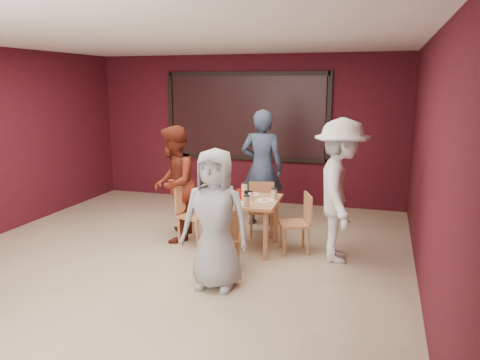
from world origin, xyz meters
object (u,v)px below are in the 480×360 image
(diner_left, at_px, (174,184))
(dining_table, at_px, (245,205))
(diner_front, at_px, (215,219))
(diner_back, at_px, (262,168))
(chair_back, at_px, (262,206))
(chair_right, at_px, (300,220))
(chair_left, at_px, (191,211))
(diner_right, at_px, (340,191))
(chair_front, at_px, (224,236))

(diner_left, bearing_deg, dining_table, 71.85)
(dining_table, bearing_deg, diner_front, -88.48)
(diner_front, height_order, diner_back, diner_back)
(chair_back, bearing_deg, diner_front, -90.39)
(chair_right, bearing_deg, chair_left, -177.09)
(diner_left, bearing_deg, diner_front, 25.93)
(chair_right, xyz_separation_m, diner_back, (-0.82, 1.10, 0.48))
(chair_left, height_order, chair_right, chair_left)
(chair_back, xyz_separation_m, chair_left, (-0.87, -0.68, 0.03))
(chair_right, relative_size, diner_back, 0.43)
(chair_left, xyz_separation_m, diner_left, (-0.29, 0.06, 0.36))
(dining_table, bearing_deg, diner_right, -1.36)
(diner_front, bearing_deg, chair_back, 87.73)
(chair_back, bearing_deg, chair_front, -92.39)
(chair_front, bearing_deg, diner_right, 32.69)
(diner_front, height_order, diner_right, diner_right)
(chair_right, bearing_deg, chair_back, 138.74)
(diner_front, relative_size, diner_left, 0.94)
(diner_left, height_order, diner_right, diner_right)
(dining_table, height_order, chair_back, dining_table)
(chair_right, bearing_deg, dining_table, -172.49)
(chair_left, bearing_deg, diner_left, 167.40)
(chair_front, distance_m, diner_back, 2.11)
(diner_front, distance_m, diner_left, 1.78)
(chair_right, xyz_separation_m, diner_right, (0.53, -0.13, 0.46))
(chair_front, distance_m, diner_right, 1.60)
(dining_table, bearing_deg, chair_right, 7.51)
(dining_table, height_order, diner_front, diner_front)
(chair_left, bearing_deg, chair_front, -47.46)
(chair_left, bearing_deg, chair_back, 38.23)
(chair_right, relative_size, diner_left, 0.48)
(diner_front, relative_size, diner_right, 0.86)
(diner_back, xyz_separation_m, diner_right, (1.35, -1.23, -0.01))
(dining_table, relative_size, diner_back, 0.50)
(diner_front, bearing_deg, chair_front, 94.94)
(diner_back, distance_m, diner_left, 1.52)
(chair_back, distance_m, diner_left, 1.37)
(chair_front, xyz_separation_m, chair_right, (0.75, 0.95, -0.00))
(chair_front, height_order, diner_front, diner_front)
(dining_table, height_order, chair_left, dining_table)
(chair_left, relative_size, chair_right, 1.04)
(diner_back, bearing_deg, chair_back, 101.30)
(chair_left, relative_size, diner_back, 0.45)
(chair_front, height_order, chair_right, chair_front)
(chair_left, bearing_deg, diner_back, 57.93)
(chair_front, xyz_separation_m, diner_back, (-0.06, 2.06, 0.47))
(diner_front, bearing_deg, diner_back, 90.75)
(chair_front, xyz_separation_m, chair_back, (0.07, 1.56, -0.01))
(dining_table, xyz_separation_m, chair_back, (0.05, 0.70, -0.18))
(diner_front, height_order, diner_left, diner_left)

